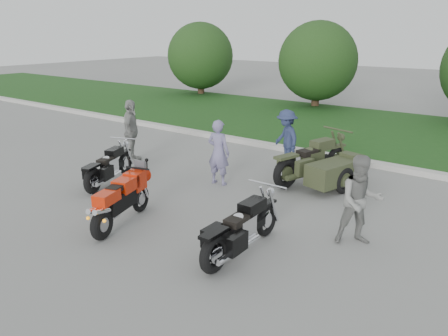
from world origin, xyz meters
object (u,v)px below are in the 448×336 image
Objects in this scene: person_stripe at (219,152)px; person_back at (131,131)px; sportbike_red at (120,199)px; cruiser_sidecar at (324,168)px; person_grey at (360,201)px; cruiser_left at (108,168)px; cruiser_right at (240,231)px; person_denim at (286,138)px.

person_stripe is 0.90× the size of person_back.
cruiser_sidecar reaches higher than sportbike_red.
person_back is (-5.20, -1.30, 0.41)m from cruiser_sidecar.
person_back is at bearing 134.28° from person_grey.
cruiser_left is 1.27× the size of person_stripe.
cruiser_left is 4.62m from cruiser_right.
person_stripe is 1.01× the size of person_denim.
sportbike_red is 2.98m from person_stripe.
cruiser_right reaches higher than cruiser_left.
cruiser_sidecar reaches higher than cruiser_right.
person_back is (-6.90, 1.04, 0.08)m from person_grey.
sportbike_red is at bearing -171.54° from cruiser_right.
cruiser_left is 1.98m from person_back.
cruiser_left is at bearing -91.90° from person_denim.
cruiser_right is at bearing -168.82° from person_grey.
cruiser_right is 3.54m from person_stripe.
person_back reaches higher than person_stripe.
person_denim is (-1.52, 0.90, 0.31)m from cruiser_sidecar.
person_back is at bearing 153.76° from cruiser_right.
person_stripe reaches higher than cruiser_sidecar.
cruiser_right is at bearing 127.36° from person_stripe.
person_denim is (0.63, 5.20, 0.25)m from sportbike_red.
cruiser_right is at bearing -7.60° from sportbike_red.
person_denim reaches higher than cruiser_left.
cruiser_right is at bearing -36.10° from person_denim.
person_stripe is at bearing 17.29° from cruiser_left.
cruiser_sidecar is at bearing -108.99° from person_back.
cruiser_left is 0.79× the size of cruiser_sidecar.
person_stripe reaches higher than person_denim.
sportbike_red is 1.20× the size of person_denim.
cruiser_left is (-2.06, 1.36, -0.12)m from sportbike_red.
person_grey is (5.91, 0.62, 0.38)m from cruiser_left.
person_grey reaches higher than cruiser_left.
cruiser_sidecar is (-0.30, 3.90, 0.03)m from cruiser_right.
person_back is (-3.68, -2.19, 0.10)m from person_denim.
cruiser_right is at bearing -70.32° from cruiser_sidecar.
person_back reaches higher than cruiser_right.
cruiser_right is 3.91m from cruiser_sidecar.
cruiser_right is 1.25× the size of person_back.
person_denim is at bearing 66.19° from sportbike_red.
person_back is at bearing -150.76° from cruiser_sidecar.
sportbike_red is 5.25m from person_denim.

